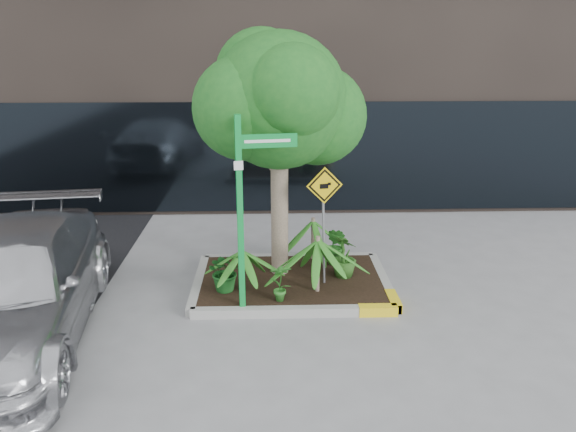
{
  "coord_description": "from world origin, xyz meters",
  "views": [
    {
      "loc": [
        -0.16,
        -8.58,
        4.12
      ],
      "look_at": [
        0.14,
        0.2,
        1.31
      ],
      "focal_mm": 35.0,
      "sensor_mm": 36.0,
      "label": 1
    }
  ],
  "objects_px": {
    "street_sign_post": "(243,195)",
    "cattle_sign": "(324,205)",
    "parked_car": "(10,288)",
    "tree": "(279,101)"
  },
  "relations": [
    {
      "from": "parked_car",
      "to": "tree",
      "type": "bearing_deg",
      "value": 19.62
    },
    {
      "from": "tree",
      "to": "cattle_sign",
      "type": "height_order",
      "value": "tree"
    },
    {
      "from": "tree",
      "to": "street_sign_post",
      "type": "height_order",
      "value": "tree"
    },
    {
      "from": "cattle_sign",
      "to": "parked_car",
      "type": "bearing_deg",
      "value": -173.31
    },
    {
      "from": "street_sign_post",
      "to": "cattle_sign",
      "type": "relative_size",
      "value": 1.56
    },
    {
      "from": "parked_car",
      "to": "cattle_sign",
      "type": "xyz_separation_m",
      "value": [
        4.53,
        1.48,
        0.72
      ]
    },
    {
      "from": "parked_car",
      "to": "street_sign_post",
      "type": "height_order",
      "value": "street_sign_post"
    },
    {
      "from": "tree",
      "to": "parked_car",
      "type": "xyz_separation_m",
      "value": [
        -3.8,
        -1.91,
        -2.36
      ]
    },
    {
      "from": "tree",
      "to": "parked_car",
      "type": "distance_m",
      "value": 4.87
    },
    {
      "from": "tree",
      "to": "parked_car",
      "type": "height_order",
      "value": "tree"
    }
  ]
}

